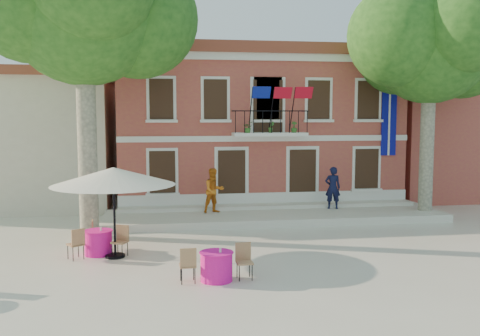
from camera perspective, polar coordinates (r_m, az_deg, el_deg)
name	(u,v)px	position (r m, az deg, el deg)	size (l,w,h in m)	color
ground	(245,247)	(17.79, 0.50, -8.40)	(90.00, 90.00, 0.00)	beige
main_building	(252,126)	(27.44, 1.26, 4.53)	(13.50, 9.59, 7.50)	#A43B3E
neighbor_west	(22,137)	(28.84, -22.28, 3.04)	(9.40, 9.40, 6.40)	beige
neighbor_east	(457,135)	(32.69, 22.15, 3.31)	(9.40, 9.40, 6.40)	#A43B3E
terrace	(275,216)	(22.35, 3.75, -5.11)	(14.00, 3.40, 0.30)	silver
plane_tree_west	(83,7)	(19.81, -16.36, 16.17)	(5.53, 5.53, 10.86)	#A59E84
plane_tree_east	(430,45)	(23.96, 19.64, 12.27)	(4.98, 4.98, 9.77)	#A59E84
patio_umbrella	(113,177)	(16.51, -13.35, -0.89)	(3.71, 3.71, 2.76)	black
pedestrian_navy	(333,188)	(23.35, 9.86, -2.09)	(0.66, 0.44, 1.82)	black
pedestrian_orange	(214,191)	(22.07, -2.80, -2.42)	(0.90, 0.70, 1.84)	orange
cafe_table_0	(98,241)	(17.28, -14.89, -7.55)	(1.87, 1.69, 0.95)	#EF169E
cafe_table_1	(216,265)	(14.19, -2.54, -10.31)	(1.93, 0.90, 0.95)	#EF169E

